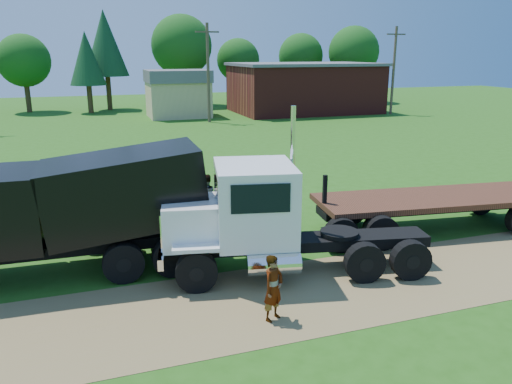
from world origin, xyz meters
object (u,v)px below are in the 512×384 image
object	(u,v)px
spectator_a	(273,288)
flatbed_trailer	(435,203)
black_dump_truck	(71,207)
white_semi_tractor	(258,219)
orange_pickup	(141,208)

from	to	relation	value
spectator_a	flatbed_trailer	bearing A→B (deg)	-3.73
black_dump_truck	spectator_a	world-z (taller)	black_dump_truck
white_semi_tractor	spectator_a	xyz separation A→B (m)	(-0.57, -2.83, -0.83)
white_semi_tractor	orange_pickup	bearing A→B (deg)	131.17
white_semi_tractor	orange_pickup	xyz separation A→B (m)	(-2.91, 5.09, -0.91)
white_semi_tractor	black_dump_truck	bearing A→B (deg)	173.28
flatbed_trailer	spectator_a	size ratio (longest dim) A/B	5.40
black_dump_truck	flatbed_trailer	bearing A→B (deg)	0.55
white_semi_tractor	black_dump_truck	distance (m)	5.51
spectator_a	white_semi_tractor	bearing A→B (deg)	46.99
white_semi_tractor	flatbed_trailer	bearing A→B (deg)	22.43
orange_pickup	black_dump_truck	bearing A→B (deg)	124.23
white_semi_tractor	orange_pickup	world-z (taller)	white_semi_tractor
black_dump_truck	white_semi_tractor	bearing A→B (deg)	-16.49
white_semi_tractor	black_dump_truck	world-z (taller)	white_semi_tractor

